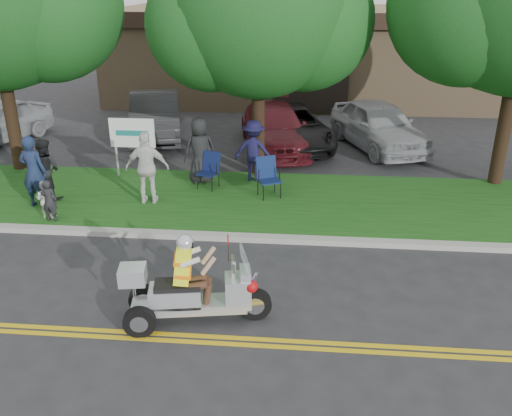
# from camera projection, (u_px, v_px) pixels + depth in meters

# --- Properties ---
(ground) EXTENTS (120.00, 120.00, 0.00)m
(ground) POSITION_uv_depth(u_px,v_px,m) (190.00, 320.00, 8.99)
(ground) COLOR #28282B
(ground) RESTS_ON ground
(centerline_near) EXTENTS (60.00, 0.10, 0.01)m
(centerline_near) POSITION_uv_depth(u_px,v_px,m) (183.00, 341.00, 8.46)
(centerline_near) COLOR gold
(centerline_near) RESTS_ON ground
(centerline_far) EXTENTS (60.00, 0.10, 0.01)m
(centerline_far) POSITION_uv_depth(u_px,v_px,m) (185.00, 335.00, 8.61)
(centerline_far) COLOR gold
(centerline_far) RESTS_ON ground
(curb) EXTENTS (60.00, 0.25, 0.12)m
(curb) POSITION_uv_depth(u_px,v_px,m) (219.00, 237.00, 11.77)
(curb) COLOR #A8A89E
(curb) RESTS_ON ground
(grass_verge) EXTENTS (60.00, 4.00, 0.10)m
(grass_verge) POSITION_uv_depth(u_px,v_px,m) (232.00, 200.00, 13.74)
(grass_verge) COLOR #174A13
(grass_verge) RESTS_ON ground
(commercial_building) EXTENTS (18.00, 8.20, 4.00)m
(commercial_building) POSITION_uv_depth(u_px,v_px,m) (312.00, 53.00, 25.43)
(commercial_building) COLOR #9E7F5B
(commercial_building) RESTS_ON ground
(tree_mid) EXTENTS (5.88, 4.80, 7.05)m
(tree_mid) POSITION_uv_depth(u_px,v_px,m) (261.00, 12.00, 13.84)
(tree_mid) COLOR #332114
(tree_mid) RESTS_ON ground
(business_sign) EXTENTS (1.25, 0.06, 1.75)m
(business_sign) POSITION_uv_depth(u_px,v_px,m) (132.00, 136.00, 14.79)
(business_sign) COLOR silver
(business_sign) RESTS_ON ground
(trike_scooter) EXTENTS (2.43, 0.96, 1.59)m
(trike_scooter) POSITION_uv_depth(u_px,v_px,m) (190.00, 292.00, 8.75)
(trike_scooter) COLOR black
(trike_scooter) RESTS_ON ground
(lawn_chair_a) EXTENTS (0.63, 0.64, 0.94)m
(lawn_chair_a) POSITION_uv_depth(u_px,v_px,m) (210.00, 168.00, 14.27)
(lawn_chair_a) COLOR black
(lawn_chair_a) RESTS_ON grass_verge
(lawn_chair_b) EXTENTS (0.70, 0.72, 1.00)m
(lawn_chair_b) POSITION_uv_depth(u_px,v_px,m) (268.00, 174.00, 13.68)
(lawn_chair_b) COLOR black
(lawn_chair_b) RESTS_ON grass_verge
(spectator_adult_left) EXTENTS (0.68, 0.48, 1.77)m
(spectator_adult_left) POSITION_uv_depth(u_px,v_px,m) (33.00, 172.00, 12.90)
(spectator_adult_left) COLOR #192646
(spectator_adult_left) RESTS_ON grass_verge
(spectator_adult_mid) EXTENTS (0.88, 0.76, 1.55)m
(spectator_adult_mid) POSITION_uv_depth(u_px,v_px,m) (45.00, 169.00, 13.40)
(spectator_adult_mid) COLOR black
(spectator_adult_mid) RESTS_ON grass_verge
(spectator_adult_right) EXTENTS (1.09, 0.53, 1.80)m
(spectator_adult_right) POSITION_uv_depth(u_px,v_px,m) (147.00, 168.00, 13.11)
(spectator_adult_right) COLOR silver
(spectator_adult_right) RESTS_ON grass_verge
(spectator_chair_a) EXTENTS (1.16, 0.77, 1.67)m
(spectator_chair_a) POSITION_uv_depth(u_px,v_px,m) (254.00, 151.00, 14.63)
(spectator_chair_a) COLOR #17153C
(spectator_chair_a) RESTS_ON grass_verge
(spectator_chair_b) EXTENTS (1.01, 0.83, 1.78)m
(spectator_chair_b) POSITION_uv_depth(u_px,v_px,m) (200.00, 150.00, 14.47)
(spectator_chair_b) COLOR black
(spectator_chair_b) RESTS_ON grass_verge
(child_left) EXTENTS (0.37, 0.25, 0.98)m
(child_left) POSITION_uv_depth(u_px,v_px,m) (49.00, 201.00, 12.25)
(child_left) COLOR black
(child_left) RESTS_ON grass_verge
(child_right) EXTENTS (0.45, 0.36, 0.90)m
(child_right) POSITION_uv_depth(u_px,v_px,m) (45.00, 199.00, 12.44)
(child_right) COLOR silver
(child_right) RESTS_ON grass_verge
(parked_car_left) EXTENTS (2.77, 5.00, 1.56)m
(parked_car_left) POSITION_uv_depth(u_px,v_px,m) (155.00, 116.00, 18.99)
(parked_car_left) COLOR #2C2C2E
(parked_car_left) RESTS_ON ground
(parked_car_mid) EXTENTS (3.43, 5.24, 1.34)m
(parked_car_mid) POSITION_uv_depth(u_px,v_px,m) (289.00, 127.00, 18.08)
(parked_car_mid) COLOR black
(parked_car_mid) RESTS_ON ground
(parked_car_right) EXTENTS (2.84, 5.08, 1.39)m
(parked_car_right) POSITION_uv_depth(u_px,v_px,m) (275.00, 128.00, 17.82)
(parked_car_right) COLOR #52131A
(parked_car_right) RESTS_ON ground
(parked_car_far_right) EXTENTS (3.32, 4.94, 1.56)m
(parked_car_far_right) POSITION_uv_depth(u_px,v_px,m) (378.00, 125.00, 17.82)
(parked_car_far_right) COLOR #9FA2A6
(parked_car_far_right) RESTS_ON ground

